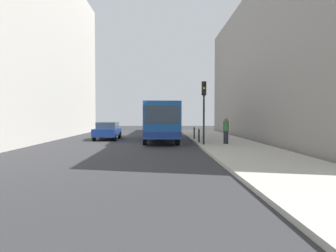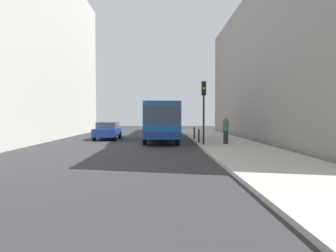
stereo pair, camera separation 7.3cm
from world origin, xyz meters
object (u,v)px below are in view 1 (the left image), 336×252
(bus, at_px, (159,119))
(car_beside_bus, at_px, (108,130))
(traffic_light, at_px, (204,101))
(pedestrian_near_signal, at_px, (226,131))
(bollard_near, at_px, (199,135))
(bollard_mid, at_px, (194,133))

(bus, relative_size, car_beside_bus, 2.53)
(traffic_light, bearing_deg, pedestrian_near_signal, 15.67)
(bus, xyz_separation_m, pedestrian_near_signal, (4.49, -4.96, -0.69))
(bollard_near, bearing_deg, bus, 127.58)
(bus, bearing_deg, bollard_mid, 165.21)
(car_beside_bus, height_order, bollard_mid, car_beside_bus)
(bollard_near, relative_size, pedestrian_near_signal, 0.54)
(car_beside_bus, relative_size, bollard_mid, 4.63)
(car_beside_bus, height_order, pedestrian_near_signal, pedestrian_near_signal)
(bollard_near, distance_m, pedestrian_near_signal, 2.11)
(bus, bearing_deg, traffic_light, 116.26)
(car_beside_bus, height_order, bollard_near, car_beside_bus)
(bus, relative_size, traffic_light, 2.71)
(pedestrian_near_signal, bearing_deg, bollard_mid, 160.21)
(traffic_light, distance_m, bollard_mid, 5.33)
(car_beside_bus, relative_size, pedestrian_near_signal, 2.49)
(car_beside_bus, distance_m, pedestrian_near_signal, 10.65)
(bollard_near, xyz_separation_m, bollard_mid, (0.00, 3.08, 0.00))
(car_beside_bus, bearing_deg, pedestrian_near_signal, 146.60)
(traffic_light, relative_size, bollard_near, 4.32)
(car_beside_bus, bearing_deg, bollard_near, 147.55)
(bus, relative_size, pedestrian_near_signal, 6.29)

